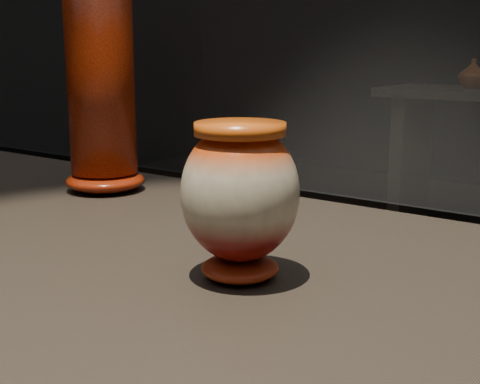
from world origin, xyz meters
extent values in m
cube|color=black|center=(0.00, 0.00, 0.88)|extent=(2.00, 0.80, 0.05)
ellipsoid|color=maroon|center=(0.08, 0.01, 0.91)|extent=(0.10, 0.10, 0.02)
ellipsoid|color=beige|center=(0.08, 0.01, 1.00)|extent=(0.14, 0.14, 0.15)
cylinder|color=#DD4814|center=(0.08, 0.01, 1.07)|extent=(0.11, 0.11, 0.01)
ellipsoid|color=#A62C0B|center=(-0.39, 0.24, 0.92)|extent=(0.14, 0.14, 0.04)
cylinder|color=#A62C0B|center=(-0.39, 0.24, 1.13)|extent=(0.12, 0.12, 0.39)
cube|color=black|center=(-1.04, 3.39, 0.42)|extent=(0.08, 0.50, 0.85)
imported|color=#8E4114|center=(-0.69, 3.37, 0.98)|extent=(0.23, 0.23, 0.17)
camera|label=1|loc=(0.50, -0.57, 1.16)|focal=50.00mm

